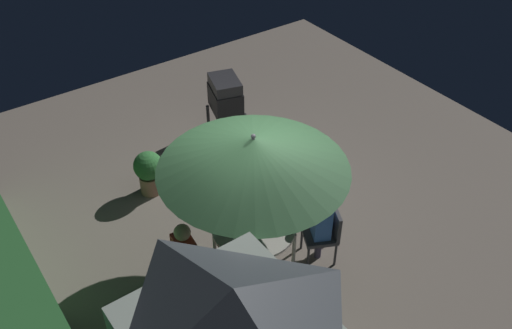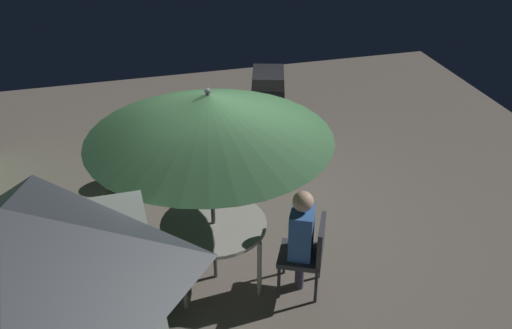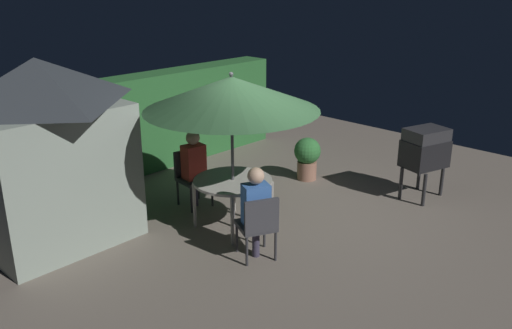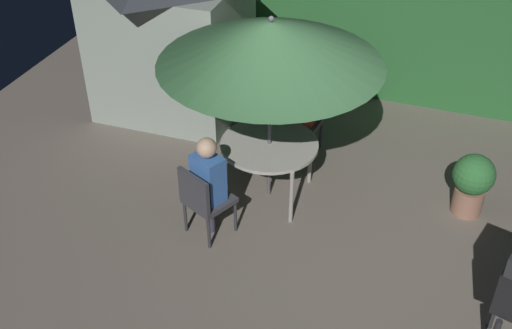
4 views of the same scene
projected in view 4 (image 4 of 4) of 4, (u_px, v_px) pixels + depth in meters
ground_plane at (316, 230)px, 7.27m from camera, size 11.00×11.00×0.00m
hedge_backdrop at (380, 35)px, 9.40m from camera, size 5.87×0.59×1.81m
garden_shed at (171, 23)px, 8.79m from camera, size 2.07×1.83×2.56m
patio_table at (269, 148)px, 7.40m from camera, size 1.15×1.15×0.75m
patio_umbrella at (271, 43)px, 6.62m from camera, size 2.46×2.46×2.32m
chair_near_shed at (305, 115)px, 8.31m from camera, size 0.51×0.51×0.90m
chair_far_side at (203, 198)px, 6.91m from camera, size 0.62×0.62×0.90m
potted_plant_by_shed at (472, 182)px, 7.29m from camera, size 0.48×0.48×0.78m
person_in_red at (303, 101)px, 8.09m from camera, size 0.36×0.28×1.26m
person_in_blue at (208, 176)px, 6.80m from camera, size 0.41×0.36×1.26m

